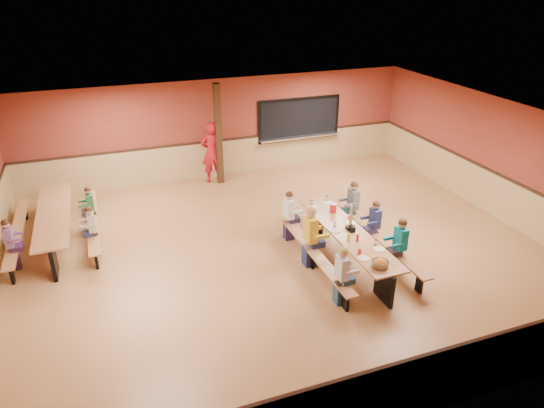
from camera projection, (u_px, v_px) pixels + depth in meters
name	position (u px, v px, depth m)	size (l,w,h in m)	color
ground	(278.00, 251.00, 11.15)	(12.00, 12.00, 0.00)	#956238
room_envelope	(278.00, 225.00, 10.85)	(12.04, 10.04, 3.02)	maroon
kitchen_pass_through	(299.00, 121.00, 15.51)	(2.78, 0.28, 1.38)	black
structural_post	(218.00, 135.00, 14.17)	(0.18, 0.18, 3.00)	black
cafeteria_table_main	(347.00, 240.00, 10.57)	(1.91, 3.70, 0.74)	#A26B40
cafeteria_table_second	(55.00, 221.00, 11.36)	(1.91, 3.70, 0.74)	#A26B40
seated_child_white_left	(341.00, 276.00, 9.16)	(0.37, 0.30, 1.21)	silver
seated_adult_yellow	(310.00, 237.00, 10.35)	(0.45, 0.37, 1.38)	gold
seated_child_grey_left	(289.00, 216.00, 11.42)	(0.37, 0.31, 1.22)	white
seated_child_teal_right	(400.00, 246.00, 10.13)	(0.38, 0.31, 1.24)	#0D7D8E
seated_child_navy_right	(374.00, 226.00, 11.00)	(0.36, 0.30, 1.19)	navy
seated_child_char_right	(353.00, 206.00, 11.85)	(0.39, 0.32, 1.26)	#53595F
seated_child_purple_sec	(11.00, 245.00, 10.25)	(0.35, 0.28, 1.16)	#774F82
seated_child_green_sec	(91.00, 209.00, 11.81)	(0.34, 0.28, 1.16)	#2D6C3E
seated_child_tan_sec	(93.00, 230.00, 10.88)	(0.33, 0.27, 1.13)	#A89B87
standing_woman	(212.00, 152.00, 14.48)	(0.68, 0.45, 1.86)	red
punch_pitcher	(333.00, 208.00, 11.25)	(0.16, 0.16, 0.22)	red
chip_bowl	(380.00, 263.00, 9.18)	(0.32, 0.32, 0.15)	orange
napkin_dispenser	(352.00, 229.00, 10.43)	(0.10, 0.14, 0.13)	black
condiment_mustard	(348.00, 237.00, 10.06)	(0.06, 0.06, 0.17)	yellow
condiment_ketchup	(357.00, 238.00, 10.04)	(0.06, 0.06, 0.17)	#B2140F
table_paddle	(350.00, 223.00, 10.51)	(0.16, 0.16, 0.56)	black
place_settings	(348.00, 229.00, 10.45)	(0.65, 3.30, 0.11)	beige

